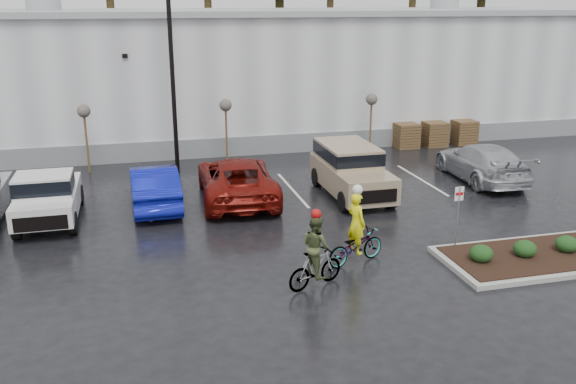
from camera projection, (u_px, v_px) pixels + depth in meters
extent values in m
plane|color=black|center=(344.00, 267.00, 18.41)|extent=(120.00, 120.00, 0.00)
cube|color=#B6B8BB|center=(227.00, 72.00, 37.69)|extent=(60.00, 15.00, 7.00)
cube|color=slate|center=(251.00, 146.00, 31.61)|extent=(60.00, 0.12, 1.00)
cube|color=#999B9E|center=(225.00, 12.00, 36.63)|extent=(60.50, 15.50, 0.30)
cube|color=#243A18|center=(190.00, 51.00, 59.09)|extent=(80.00, 25.00, 6.00)
cylinder|color=black|center=(172.00, 75.00, 27.20)|extent=(0.20, 0.20, 9.00)
cylinder|color=#48331C|center=(87.00, 143.00, 28.10)|extent=(0.10, 0.10, 2.80)
sphere|color=#4A413B|center=(84.00, 111.00, 27.65)|extent=(0.60, 0.60, 0.60)
cylinder|color=#48331C|center=(226.00, 136.00, 29.65)|extent=(0.10, 0.10, 2.80)
sphere|color=#4A413B|center=(226.00, 105.00, 29.20)|extent=(0.60, 0.60, 0.60)
cylinder|color=#48331C|center=(370.00, 128.00, 31.44)|extent=(0.10, 0.10, 2.80)
sphere|color=#4A413B|center=(372.00, 99.00, 30.99)|extent=(0.60, 0.60, 0.60)
cube|color=#48331C|center=(406.00, 135.00, 33.17)|extent=(1.20, 1.20, 1.35)
cube|color=#48331C|center=(434.00, 134.00, 33.58)|extent=(1.20, 1.20, 1.35)
cube|color=#48331C|center=(464.00, 132.00, 34.01)|extent=(1.20, 1.20, 1.35)
cube|color=gray|center=(565.00, 254.00, 19.14)|extent=(8.00, 3.00, 0.15)
cube|color=black|center=(566.00, 251.00, 19.11)|extent=(7.60, 2.60, 0.04)
ellipsoid|color=#123414|center=(481.00, 254.00, 18.32)|extent=(0.70, 0.70, 0.52)
ellipsoid|color=#123414|center=(525.00, 249.00, 18.68)|extent=(0.70, 0.70, 0.52)
ellipsoid|color=#123414|center=(567.00, 244.00, 19.04)|extent=(0.70, 0.70, 0.52)
cylinder|color=gray|center=(457.00, 219.00, 19.18)|extent=(0.05, 0.05, 2.20)
cube|color=white|center=(459.00, 194.00, 18.92)|extent=(0.30, 0.02, 0.45)
cube|color=red|center=(459.00, 194.00, 18.91)|extent=(0.26, 0.02, 0.10)
imported|color=#0E169C|center=(154.00, 186.00, 23.58)|extent=(1.86, 5.05, 1.65)
imported|color=maroon|center=(237.00, 179.00, 24.42)|extent=(3.20, 6.33, 1.71)
imported|color=#B5B8BE|center=(481.00, 162.00, 27.12)|extent=(2.61, 5.80, 1.65)
imported|color=#3F3F44|center=(355.00, 246.00, 18.52)|extent=(2.19, 1.39, 1.09)
imported|color=yellow|center=(356.00, 223.00, 18.29)|extent=(0.66, 0.81, 1.90)
sphere|color=silver|center=(358.00, 190.00, 17.98)|extent=(0.31, 0.31, 0.31)
imported|color=#3F3F44|center=(315.00, 268.00, 16.97)|extent=(1.84, 1.15, 1.11)
imported|color=#3D4726|center=(316.00, 246.00, 16.77)|extent=(0.75, 0.96, 1.74)
sphere|color=#990C0C|center=(316.00, 214.00, 16.49)|extent=(0.29, 0.29, 0.29)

